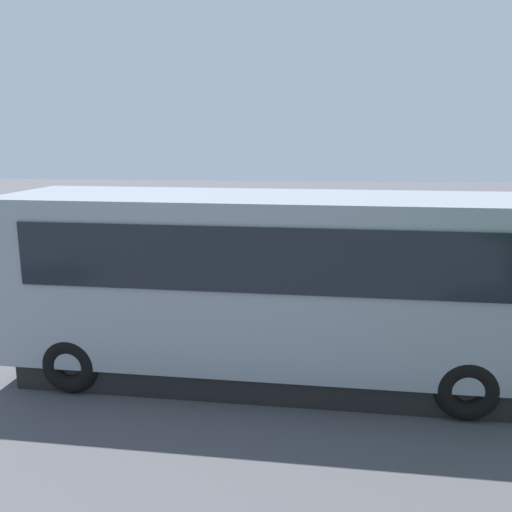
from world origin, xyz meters
The scene contains 15 objects.
ground_plane centered at (0.00, 0.00, 0.00)m, with size 80.00×80.00×0.00m, color #4C4C51.
tour_bus centered at (0.24, 4.70, 1.64)m, with size 9.13×2.85×3.25m.
spectator_far_left centered at (-1.60, 2.18, 0.98)m, with size 0.58×0.34×1.65m.
spectator_left centered at (-0.49, 1.80, 1.05)m, with size 0.57×0.32×1.76m.
spectator_centre centered at (0.28, 1.77, 1.03)m, with size 0.58×0.36×1.73m.
spectator_right centered at (1.38, 1.81, 1.03)m, with size 0.57×0.38×1.73m.
spectator_far_right centered at (2.32, 2.15, 1.03)m, with size 0.58×0.33×1.73m.
parked_motorcycle_silver centered at (2.04, 2.65, 0.48)m, with size 2.05×0.58×0.99m.
parked_motorcycle_dark centered at (-1.17, 2.74, 0.48)m, with size 2.05×0.58×0.99m.
stunt_motorcycle centered at (2.44, -3.18, 1.05)m, with size 1.88×0.58×1.89m.
traffic_cone centered at (0.29, -3.23, 0.30)m, with size 0.34×0.34×0.63m.
bay_line_a centered at (-3.63, -0.03, 0.00)m, with size 0.16×4.85×0.01m.
bay_line_b centered at (-0.77, -0.03, 0.00)m, with size 0.15×3.72×0.01m.
bay_line_c centered at (2.09, -0.03, 0.00)m, with size 0.15×4.18×0.01m.
bay_line_d centered at (4.94, -0.03, 0.00)m, with size 0.16×4.88×0.01m.
Camera 1 is at (-0.53, 13.72, 4.19)m, focal length 37.81 mm.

